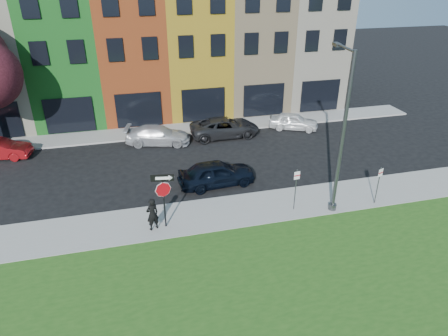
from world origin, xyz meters
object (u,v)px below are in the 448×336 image
object	(u,v)px
stop_sign	(163,190)
street_lamp	(341,135)
man	(152,214)
sedan_near	(217,173)

from	to	relation	value
stop_sign	street_lamp	xyz separation A→B (m)	(8.51, -0.37, 2.03)
street_lamp	stop_sign	bearing A→B (deg)	-175.17
man	sedan_near	world-z (taller)	man
sedan_near	street_lamp	bearing A→B (deg)	-131.74
stop_sign	sedan_near	world-z (taller)	stop_sign
stop_sign	sedan_near	distance (m)	5.08
man	street_lamp	world-z (taller)	street_lamp
man	street_lamp	size ratio (longest dim) A/B	0.21
man	stop_sign	bearing A→B (deg)	163.35
stop_sign	sedan_near	xyz separation A→B (m)	(3.34, 3.57, -1.39)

